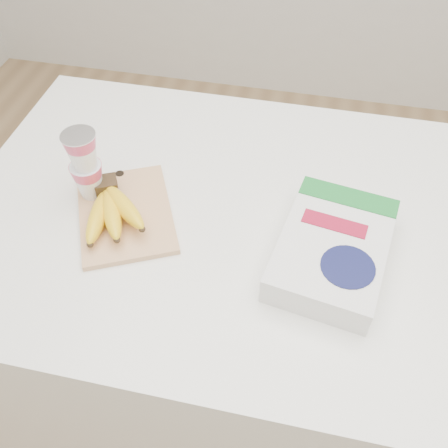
# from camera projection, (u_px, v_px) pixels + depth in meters

# --- Properties ---
(room) EXTENTS (4.00, 4.00, 4.00)m
(room) POSITION_uv_depth(u_px,v_px,m) (261.00, 61.00, 0.82)
(room) COLOR tan
(room) RESTS_ON ground
(table) EXTENTS (1.31, 0.87, 0.98)m
(table) POSITION_uv_depth(u_px,v_px,m) (245.00, 329.00, 1.46)
(table) COLOR white
(table) RESTS_ON ground
(cutting_board) EXTENTS (0.29, 0.33, 0.01)m
(cutting_board) POSITION_uv_depth(u_px,v_px,m) (126.00, 214.00, 1.09)
(cutting_board) COLOR #E8B07F
(cutting_board) RESTS_ON table
(bananas) EXTENTS (0.17, 0.20, 0.06)m
(bananas) POSITION_uv_depth(u_px,v_px,m) (111.00, 209.00, 1.05)
(bananas) COLOR #382816
(bananas) RESTS_ON cutting_board
(yogurt_stack) EXTENTS (0.07, 0.07, 0.17)m
(yogurt_stack) POSITION_uv_depth(u_px,v_px,m) (85.00, 164.00, 1.05)
(yogurt_stack) COLOR white
(yogurt_stack) RESTS_ON cutting_board
(cereal_box) EXTENTS (0.25, 0.33, 0.07)m
(cereal_box) POSITION_uv_depth(u_px,v_px,m) (333.00, 249.00, 0.99)
(cereal_box) COLOR white
(cereal_box) RESTS_ON table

